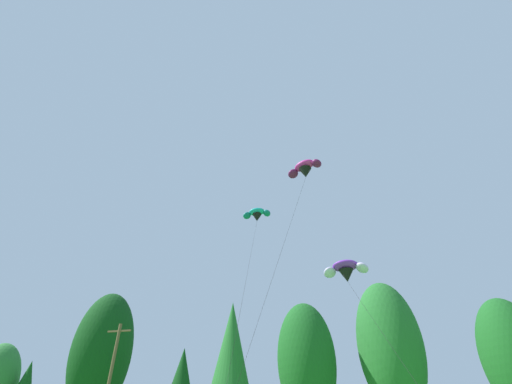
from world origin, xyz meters
TOP-DOWN VIEW (x-y plane):
  - treeline_tree_c at (-21.79, 40.44)m, footprint 5.75×5.75m
  - treeline_tree_e at (-9.27, 42.95)m, footprint 4.60×4.60m
  - treeline_tree_f at (-1.97, 42.39)m, footprint 5.27×5.27m
  - treeline_tree_g at (5.55, 43.22)m, footprint 5.74×5.74m
  - parafoil_kite_high_teal at (-6.45, 41.84)m, footprint 4.34×19.63m
  - parafoil_kite_mid_purple at (2.35, 33.82)m, footprint 3.92×15.14m
  - parafoil_kite_far_magenta at (-0.03, 33.74)m, footprint 5.65×12.11m

SIDE VIEW (x-z plane):
  - treeline_tree_f at x=-1.97m, z-range 1.36..14.22m
  - treeline_tree_e at x=-9.27m, z-range 1.73..15.39m
  - treeline_tree_g at x=5.55m, z-range 1.54..16.14m
  - treeline_tree_c at x=-21.79m, z-range 1.54..16.17m
  - parafoil_kite_mid_purple at x=2.35m, z-range 6.74..18.61m
  - parafoil_kite_far_magenta at x=-0.03m, z-range 11.75..33.78m
  - parafoil_kite_high_teal at x=-6.45m, z-range 11.99..34.52m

